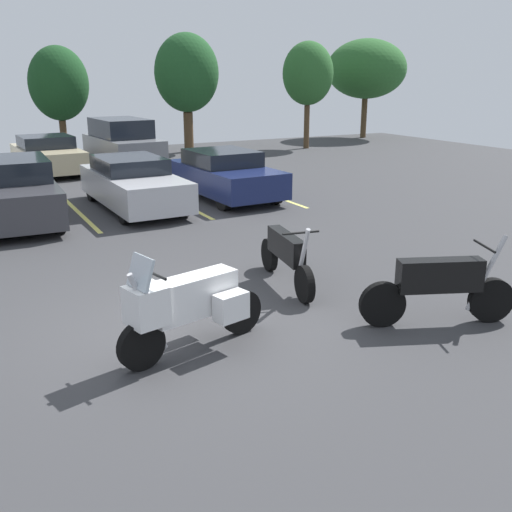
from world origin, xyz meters
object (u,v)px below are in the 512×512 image
Objects in this scene: motorcycle_second at (286,255)px; car_far_champagne at (48,155)px; motorcycle_touring at (188,304)px; motorcycle_third at (440,286)px; car_silver at (133,184)px; car_navy at (225,175)px; car_far_grey at (122,144)px; car_charcoal at (13,192)px.

car_far_champagne reaches higher than motorcycle_second.
motorcycle_third is at bearing -13.52° from motorcycle_touring.
motorcycle_touring reaches higher than car_silver.
car_navy is (4.67, 8.90, 0.02)m from motorcycle_touring.
car_silver is 1.08× the size of car_navy.
car_navy is (2.78, 0.10, 0.02)m from car_silver.
car_far_grey reaches higher than car_navy.
motorcycle_touring is at bearing -102.77° from car_far_grey.
motorcycle_touring is 16.49m from car_far_grey.
car_navy is (5.84, 0.30, -0.07)m from car_charcoal.
motorcycle_touring reaches higher than motorcycle_second.
motorcycle_second is 0.50× the size of car_far_grey.
car_navy is 0.97× the size of car_far_champagne.
car_charcoal is (-3.57, 7.02, 0.21)m from motorcycle_second.
motorcycle_touring is at bearing -102.13° from car_silver.
car_silver is (3.06, 0.20, -0.08)m from car_charcoal.
motorcycle_touring is at bearing -146.73° from motorcycle_second.
motorcycle_touring is 16.09m from car_far_champagne.
car_navy reaches higher than motorcycle_second.
motorcycle_second is at bearing -107.17° from car_navy.
motorcycle_second is at bearing -63.03° from car_charcoal.
car_far_grey is (1.24, 14.50, 0.38)m from motorcycle_second.
car_far_champagne is 2.83m from car_far_grey.
car_charcoal reaches higher than car_silver.
car_silver reaches higher than car_far_champagne.
car_navy reaches higher than motorcycle_third.
car_navy is 8.13m from car_far_champagne.
car_charcoal is at bearing -104.94° from car_far_champagne.
motorcycle_third is at bearing -96.72° from car_navy.
motorcycle_touring reaches higher than car_navy.
car_charcoal is at bearing 97.72° from motorcycle_touring.
car_far_grey is at bearing 89.59° from motorcycle_third.
car_far_grey is at bearing 57.26° from car_charcoal.
car_charcoal is at bearing -177.06° from car_navy.
car_far_champagne is at bearing -179.72° from car_far_grey.
car_navy reaches higher than car_far_champagne.
car_far_grey is at bearing 98.14° from car_navy.
car_charcoal is 5.84m from car_navy.
motorcycle_third is 17.12m from car_far_champagne.
car_silver is at bearing -177.91° from car_navy.
car_navy is at bearing 83.28° from motorcycle_third.
car_far_champagne reaches higher than motorcycle_third.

